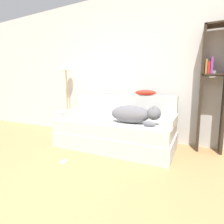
% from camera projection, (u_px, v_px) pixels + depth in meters
% --- Properties ---
extents(wall_back, '(7.81, 0.06, 2.70)m').
position_uv_depth(wall_back, '(119.00, 68.00, 3.40)').
color(wall_back, silver).
rests_on(wall_back, ground_plane).
extents(couch, '(1.89, 0.90, 0.44)m').
position_uv_depth(couch, '(115.00, 134.00, 2.89)').
color(couch, silver).
rests_on(couch, ground_plane).
extents(couch_backrest, '(1.85, 0.15, 0.40)m').
position_uv_depth(couch_backrest, '(123.00, 106.00, 3.16)').
color(couch_backrest, silver).
rests_on(couch_backrest, couch).
extents(couch_arm_left, '(0.15, 0.71, 0.13)m').
position_uv_depth(couch_arm_left, '(72.00, 113.00, 3.22)').
color(couch_arm_left, silver).
rests_on(couch_arm_left, couch).
extents(couch_arm_right, '(0.15, 0.71, 0.13)m').
position_uv_depth(couch_arm_right, '(170.00, 121.00, 2.46)').
color(couch_arm_right, silver).
rests_on(couch_arm_right, couch).
extents(dog, '(0.76, 0.31, 0.28)m').
position_uv_depth(dog, '(134.00, 114.00, 2.61)').
color(dog, slate).
rests_on(dog, couch).
extents(laptop, '(0.37, 0.31, 0.02)m').
position_uv_depth(laptop, '(98.00, 119.00, 2.88)').
color(laptop, '#B7B7BC').
rests_on(laptop, couch).
extents(throw_pillow, '(0.36, 0.15, 0.09)m').
position_uv_depth(throw_pillow, '(145.00, 93.00, 2.94)').
color(throw_pillow, red).
rests_on(throw_pillow, couch_backrest).
extents(bookshelf, '(0.35, 0.26, 1.87)m').
position_uv_depth(bookshelf, '(213.00, 85.00, 2.59)').
color(bookshelf, '#2D2319').
rests_on(bookshelf, ground_plane).
extents(floor_lamp, '(0.21, 0.21, 1.56)m').
position_uv_depth(floor_lamp, '(66.00, 73.00, 3.73)').
color(floor_lamp, tan).
rests_on(floor_lamp, ground_plane).
extents(power_adapter, '(0.08, 0.08, 0.03)m').
position_uv_depth(power_adapter, '(64.00, 162.00, 2.29)').
color(power_adapter, silver).
rests_on(power_adapter, ground_plane).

